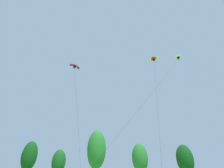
# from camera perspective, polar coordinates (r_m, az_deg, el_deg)

# --- Properties ---
(treeline_tree_a) EXTENTS (5.12, 5.12, 12.30)m
(treeline_tree_a) POSITION_cam_1_polar(r_m,az_deg,el_deg) (68.17, -26.85, -21.45)
(treeline_tree_a) COLOR #472D19
(treeline_tree_a) RESTS_ON ground_plane
(treeline_tree_b) EXTENTS (4.19, 4.19, 8.84)m
(treeline_tree_b) POSITION_cam_1_polar(r_m,az_deg,el_deg) (58.58, -18.07, -24.32)
(treeline_tree_b) COLOR #472D19
(treeline_tree_b) RESTS_ON ground_plane
(treeline_tree_c) EXTENTS (5.66, 5.66, 14.29)m
(treeline_tree_c) POSITION_cam_1_polar(r_m,az_deg,el_deg) (53.79, -5.40, -21.64)
(treeline_tree_c) COLOR #472D19
(treeline_tree_c) RESTS_ON ground_plane
(treeline_tree_d) EXTENTS (4.50, 4.50, 9.99)m
(treeline_tree_d) POSITION_cam_1_polar(r_m,az_deg,el_deg) (51.85, 9.71, -24.03)
(treeline_tree_d) COLOR #472D19
(treeline_tree_d) RESTS_ON ground_plane
(treeline_tree_e) EXTENTS (4.19, 4.19, 8.85)m
(treeline_tree_e) POSITION_cam_1_polar(r_m,az_deg,el_deg) (49.49, 24.07, -22.79)
(treeline_tree_e) COLOR #472D19
(treeline_tree_e) RESTS_ON ground_plane
(parafoil_kite_high_magenta) EXTENTS (7.50, 8.16, 20.10)m
(parafoil_kite_high_magenta) POSITION_cam_1_polar(r_m,az_deg,el_deg) (34.06, -12.88, 5.91)
(parafoil_kite_high_magenta) COLOR #D12893
(parafoil_kite_mid_red_yellow) EXTENTS (2.44, 10.64, 23.19)m
(parafoil_kite_mid_red_yellow) POSITION_cam_1_polar(r_m,az_deg,el_deg) (37.40, 14.34, 8.28)
(parafoil_kite_mid_red_yellow) COLOR red
(parafoil_kite_far_white) EXTENTS (15.39, 16.69, 24.47)m
(parafoil_kite_far_white) POSITION_cam_1_polar(r_m,az_deg,el_deg) (40.67, 22.01, 8.52)
(parafoil_kite_far_white) COLOR white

